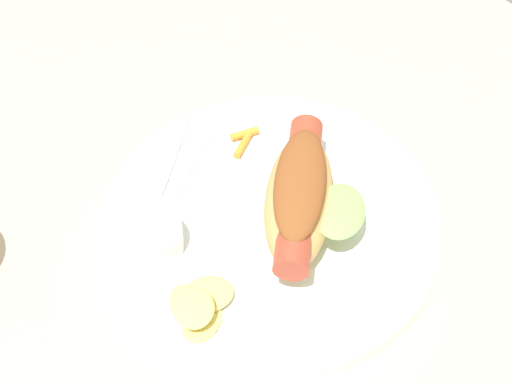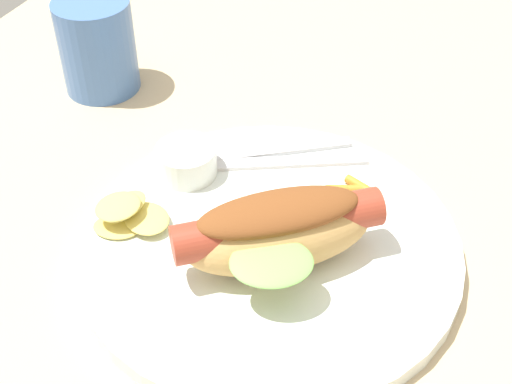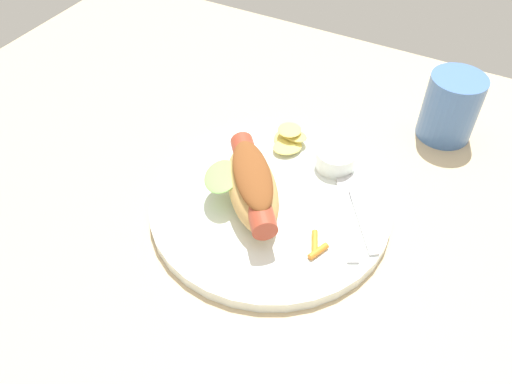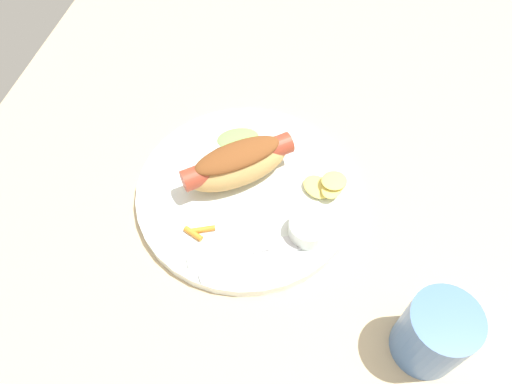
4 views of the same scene
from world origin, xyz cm
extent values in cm
cube|color=tan|center=(0.00, 0.00, -0.90)|extent=(120.00, 90.00, 1.80)
cylinder|color=white|center=(2.35, -1.47, 0.80)|extent=(30.91, 30.91, 1.60)
ellipsoid|color=tan|center=(0.54, -2.92, 4.37)|extent=(13.84, 15.12, 5.53)
cylinder|color=#A33D28|center=(0.54, -2.92, 5.34)|extent=(12.45, 14.39, 3.02)
ellipsoid|color=brown|center=(0.54, -2.92, 6.69)|extent=(11.30, 12.48, 2.11)
ellipsoid|color=#7FC65B|center=(-3.26, -3.92, 5.47)|extent=(6.64, 7.35, 1.26)
cylinder|color=white|center=(7.17, 8.45, 2.94)|extent=(5.41, 5.41, 2.69)
cube|color=silver|center=(13.34, 1.85, 1.80)|extent=(8.44, 11.62, 0.40)
cube|color=silver|center=(9.09, 8.89, 1.80)|extent=(2.05, 2.81, 0.40)
cube|color=silver|center=(8.71, 8.64, 1.80)|extent=(2.05, 2.81, 0.40)
cube|color=silver|center=(8.34, 8.38, 1.80)|extent=(2.05, 2.81, 0.40)
cube|color=silver|center=(11.85, 0.83, 1.78)|extent=(8.14, 13.96, 0.36)
ellipsoid|color=#E0CC62|center=(-1.49, 10.38, 1.85)|extent=(3.69, 4.51, 0.50)
ellipsoid|color=#E0CC62|center=(-0.06, 8.41, 2.25)|extent=(5.29, 5.57, 0.69)
ellipsoid|color=#E0CC62|center=(-0.45, 10.45, 2.85)|extent=(4.78, 3.80, 0.87)
ellipsoid|color=#E0CC62|center=(-0.76, 10.50, 3.48)|extent=(5.04, 5.02, 0.94)
cylinder|color=orange|center=(10.28, -5.42, 1.97)|extent=(2.12, 3.61, 0.73)
cylinder|color=orange|center=(11.12, -6.33, 1.99)|extent=(1.77, 2.89, 0.78)
cylinder|color=#4770B2|center=(18.29, 24.56, 4.95)|extent=(7.94, 7.94, 9.90)
camera|label=1|loc=(-25.18, 27.08, 56.17)|focal=52.03mm
camera|label=2|loc=(-34.29, -16.10, 41.54)|focal=48.88mm
camera|label=3|loc=(21.89, -41.69, 49.47)|focal=35.78mm
camera|label=4|loc=(39.73, 9.26, 59.95)|focal=34.81mm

